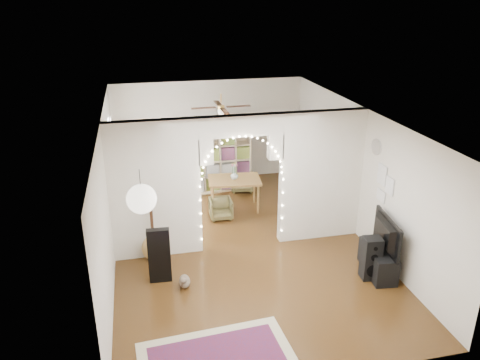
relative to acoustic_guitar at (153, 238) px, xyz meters
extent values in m
plane|color=black|center=(1.76, 0.25, -0.50)|extent=(7.50, 7.50, 0.00)
cube|color=white|center=(1.76, 0.25, 2.20)|extent=(5.00, 7.50, 0.02)
cube|color=silver|center=(1.76, 4.00, 0.85)|extent=(5.00, 0.02, 2.70)
cube|color=silver|center=(1.76, -3.50, 0.85)|extent=(5.00, 0.02, 2.70)
cube|color=silver|center=(-0.74, 0.25, 0.85)|extent=(0.02, 7.50, 2.70)
cube|color=silver|center=(4.26, 0.25, 0.85)|extent=(0.02, 7.50, 2.70)
cube|color=silver|center=(0.11, 0.25, 0.85)|extent=(1.70, 0.20, 2.70)
cube|color=silver|center=(3.41, 0.25, 0.85)|extent=(1.70, 0.20, 2.70)
cube|color=silver|center=(1.76, 0.25, 2.00)|extent=(1.60, 0.20, 0.40)
cube|color=white|center=(-0.71, 2.05, 1.00)|extent=(0.04, 1.20, 1.40)
cylinder|color=white|center=(4.24, -0.35, 1.60)|extent=(0.03, 0.31, 0.31)
sphere|color=white|center=(-0.14, -2.15, 1.75)|extent=(0.40, 0.40, 0.40)
cube|color=black|center=(0.07, -0.71, 0.02)|extent=(0.40, 0.15, 1.03)
ellipsoid|color=#AD8145|center=(0.00, 0.00, -0.02)|extent=(0.48, 0.26, 0.55)
cube|color=black|center=(0.00, 0.00, 0.44)|extent=(0.06, 0.05, 0.63)
cube|color=black|center=(0.00, 0.00, 0.78)|extent=(0.07, 0.05, 0.14)
ellipsoid|color=brown|center=(0.47, -0.99, -0.39)|extent=(0.26, 0.34, 0.21)
sphere|color=brown|center=(0.43, -1.11, -0.28)|extent=(0.15, 0.15, 0.12)
cone|color=brown|center=(0.40, -1.11, -0.22)|extent=(0.04, 0.04, 0.04)
cone|color=brown|center=(0.47, -1.11, -0.22)|extent=(0.04, 0.04, 0.04)
cylinder|color=brown|center=(0.51, -0.83, -0.46)|extent=(0.08, 0.20, 0.07)
cube|color=black|center=(3.74, -1.44, -0.09)|extent=(0.34, 0.30, 0.80)
cylinder|color=black|center=(3.73, -1.58, -0.27)|extent=(0.23, 0.04, 0.23)
cylinder|color=black|center=(3.73, -1.58, 0.00)|extent=(0.13, 0.03, 0.13)
cylinder|color=black|center=(3.73, -1.58, 0.17)|extent=(0.07, 0.03, 0.07)
cube|color=black|center=(3.96, -1.33, -0.25)|extent=(0.52, 1.04, 0.50)
imported|color=black|center=(3.96, -1.33, 0.31)|extent=(0.27, 1.08, 0.62)
cube|color=beige|center=(1.86, 3.17, 0.33)|extent=(1.65, 0.62, 1.65)
cube|color=brown|center=(1.99, 1.95, 0.23)|extent=(1.28, 0.93, 0.05)
cylinder|color=brown|center=(1.44, 1.69, -0.14)|extent=(0.05, 0.05, 0.70)
cylinder|color=brown|center=(2.47, 1.57, -0.14)|extent=(0.05, 0.05, 0.70)
cylinder|color=brown|center=(1.51, 2.32, -0.14)|extent=(0.05, 0.05, 0.70)
cylinder|color=brown|center=(2.54, 2.21, -0.14)|extent=(0.05, 0.05, 0.70)
imported|color=white|center=(1.99, 1.95, 0.35)|extent=(0.20, 0.20, 0.19)
imported|color=brown|center=(1.58, 1.52, -0.26)|extent=(0.51, 0.52, 0.46)
imported|color=brown|center=(2.41, 2.98, -0.23)|extent=(0.65, 0.66, 0.53)
camera|label=1|loc=(-0.12, -7.94, 4.29)|focal=35.00mm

